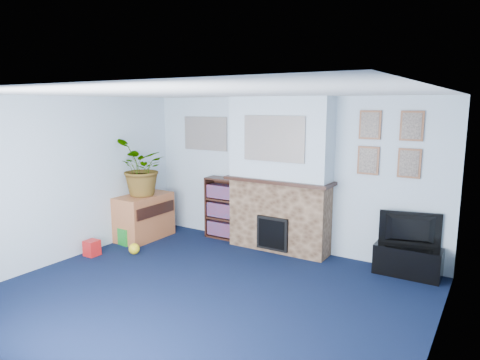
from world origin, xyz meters
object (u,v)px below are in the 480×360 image
Objects in this scene: tv_stand at (408,259)px; sideboard at (144,218)px; television at (410,230)px; bookshelf at (223,209)px.

sideboard reaches higher than tv_stand.
tv_stand is 1.08× the size of television.
bookshelf is at bearing -14.21° from television.
television is (-0.00, 0.02, 0.41)m from tv_stand.
tv_stand is at bearing -1.43° from bookshelf.
tv_stand is 4.25m from sideboard.
tv_stand is 0.87× the size of sideboard.
sideboard is at bearing -3.78° from television.
television is 4.26m from sideboard.
sideboard is (-4.19, -0.69, -0.28)m from television.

